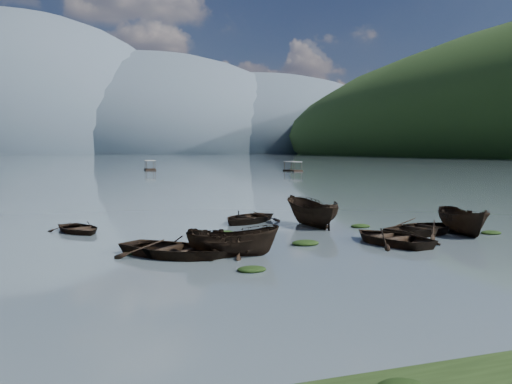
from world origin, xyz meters
name	(u,v)px	position (x,y,z in m)	size (l,w,h in m)	color
ground_plane	(356,260)	(0.00, 0.00, 0.00)	(2400.00, 2400.00, 0.00)	slate
haze_mtn_b	(13,153)	(-60.00, 900.00, 0.00)	(520.00, 520.00, 340.00)	#475666
haze_mtn_c	(148,153)	(140.00, 900.00, 0.00)	(520.00, 520.00, 260.00)	#475666
haze_mtn_d	(253,153)	(320.00, 900.00, 0.00)	(520.00, 520.00, 220.00)	#475666
rowboat_0	(172,256)	(-6.97, 3.44, 0.00)	(3.56, 4.99, 1.03)	black
rowboat_1	(230,253)	(-4.35, 3.46, 0.00)	(3.02, 4.23, 0.88)	black
rowboat_2	(233,256)	(-4.51, 2.60, 0.00)	(1.50, 3.99, 1.54)	black
rowboat_3	(391,243)	(3.74, 3.12, 0.00)	(3.44, 4.81, 1.00)	black
rowboat_4	(423,234)	(7.17, 5.18, 0.00)	(3.58, 5.02, 1.04)	black
rowboat_5	(463,234)	(9.09, 4.32, 0.00)	(1.68, 4.47, 1.72)	black
rowboat_6	(79,232)	(-10.33, 12.31, 0.00)	(2.74, 3.84, 0.80)	black
rowboat_7	(247,222)	(-0.19, 13.17, 0.00)	(3.27, 4.58, 0.95)	black
rowboat_8	(311,226)	(2.82, 10.17, 0.00)	(1.86, 4.96, 1.91)	black
weed_clump_0	(252,271)	(-4.76, -0.53, 0.00)	(1.12, 0.91, 0.24)	black
weed_clump_1	(220,241)	(-3.86, 6.77, 0.00)	(0.91, 0.73, 0.20)	black
weed_clump_2	(305,245)	(-0.33, 4.20, 0.00)	(1.34, 1.08, 0.29)	black
weed_clump_3	(385,233)	(5.50, 6.29, 0.00)	(0.81, 0.68, 0.18)	black
weed_clump_4	(491,234)	(10.70, 4.00, 0.00)	(1.15, 0.92, 0.24)	black
weed_clump_5	(136,254)	(-8.30, 4.64, 0.00)	(1.09, 0.88, 0.23)	black
weed_clump_6	(224,233)	(-2.85, 9.30, 0.00)	(1.00, 0.83, 0.21)	black
weed_clump_7	(361,227)	(5.38, 8.76, 0.00)	(1.18, 0.94, 0.26)	black
pontoon_centre	(150,170)	(10.21, 110.47, 0.00)	(2.35, 5.64, 2.16)	black
pontoon_right	(293,171)	(38.26, 93.10, 0.00)	(2.19, 5.26, 2.02)	black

